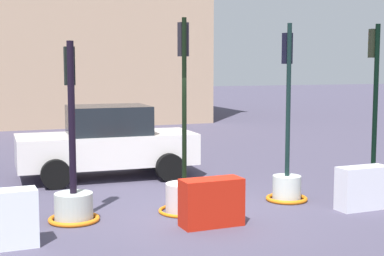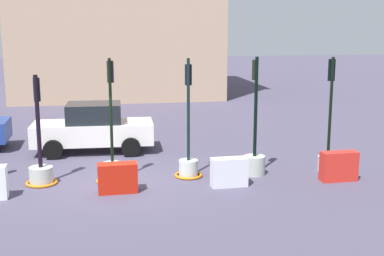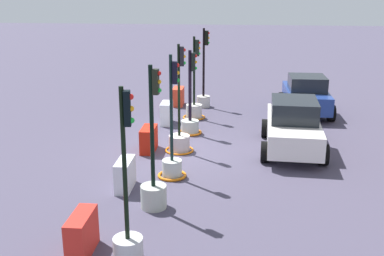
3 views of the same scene
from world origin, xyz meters
The scene contains 11 objects.
ground_plane centered at (0.00, 0.00, 0.00)m, with size 120.00×120.00×0.00m, color #474256.
traffic_light_2 centered at (-2.07, 0.29, 0.52)m, with size 0.90×0.90×3.14m.
traffic_light_3 centered at (-0.04, 0.18, 0.48)m, with size 0.97×0.97×3.58m.
traffic_light_4 centered at (2.22, 0.30, 0.57)m, with size 0.84×0.84×3.55m.
traffic_light_5 centered at (4.23, 0.16, 0.64)m, with size 0.65×0.65×3.58m.
traffic_light_6 centered at (6.59, 0.12, 0.68)m, with size 0.61×0.61×3.55m.
construction_barrier_2 centered at (0.07, -0.85, 0.41)m, with size 1.07×0.48×0.82m.
construction_barrier_3 centered at (3.19, -0.84, 0.41)m, with size 1.03×0.42×0.82m.
construction_barrier_4 centered at (6.48, -0.88, 0.44)m, with size 1.08×0.43×0.87m.
car_white_van centered at (-0.63, 3.95, 0.86)m, with size 4.30×2.18×1.76m.
building_main_facade centered at (0.73, 19.96, 6.05)m, with size 13.17×9.80×12.08m.
Camera 2 is at (-0.22, -14.33, 4.48)m, focal length 47.82 mm.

